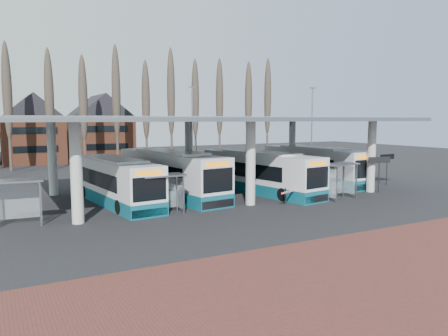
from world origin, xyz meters
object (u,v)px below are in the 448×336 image
bus_2 (259,173)px  shelter_1 (162,185)px  shelter_2 (339,173)px  bus_1 (170,175)px  bus_0 (115,182)px  bus_3 (313,166)px  shelter_0 (16,192)px

bus_2 → shelter_1: (-10.21, -4.24, 0.27)m
shelter_2 → shelter_1: bearing=162.4°
bus_1 → bus_2: bus_1 is taller
bus_0 → bus_2: size_ratio=0.96×
bus_1 → bus_3: 15.11m
bus_3 → shelter_1: 19.32m
bus_3 → shelter_0: (-26.54, -5.59, 0.31)m
bus_0 → shelter_1: (1.71, -5.31, 0.33)m
bus_3 → shelter_1: bus_3 is taller
bus_2 → shelter_0: bearing=-179.6°
bus_3 → shelter_1: (-18.10, -6.75, 0.26)m
bus_0 → shelter_0: bus_0 is taller
bus_2 → shelter_2: bearing=-65.8°
shelter_0 → shelter_1: size_ratio=1.05×
bus_1 → shelter_2: bearing=-42.3°
shelter_0 → shelter_2: 22.44m
bus_0 → bus_3: 19.86m
shelter_0 → bus_1: bearing=28.0°
bus_2 → shelter_1: 11.06m
bus_3 → shelter_1: bearing=-162.1°
bus_3 → shelter_0: bearing=-170.7°
shelter_1 → bus_3: bearing=19.5°
bus_0 → shelter_2: (15.56, -6.64, 0.45)m
bus_0 → shelter_2: 16.92m
bus_2 → shelter_0: 18.91m
bus_0 → shelter_1: bus_0 is taller
bus_2 → bus_0: bearing=165.9°
bus_0 → bus_2: (11.92, -1.06, 0.06)m
bus_1 → shelter_2: bus_1 is taller
bus_1 → shelter_0: bus_1 is taller
bus_1 → shelter_0: (-11.45, -5.01, 0.23)m
bus_3 → shelter_2: 9.14m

